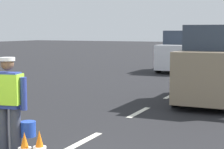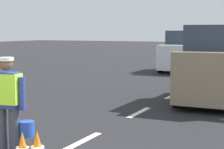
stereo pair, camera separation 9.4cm
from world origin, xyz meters
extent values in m
cube|color=silver|center=(0.00, 2.70, 0.01)|extent=(0.14, 1.40, 0.01)
cube|color=silver|center=(0.00, 5.70, 0.01)|extent=(0.14, 1.40, 0.01)
cube|color=silver|center=(0.00, 8.70, 0.01)|extent=(0.14, 1.40, 0.01)
cube|color=silver|center=(0.00, 11.70, 0.01)|extent=(0.14, 1.40, 0.01)
cube|color=silver|center=(0.00, 14.70, 0.01)|extent=(0.14, 1.40, 0.01)
cube|color=silver|center=(0.00, 17.70, 0.01)|extent=(0.14, 1.40, 0.01)
cylinder|color=#383D4C|center=(-0.85, 1.45, 0.41)|extent=(0.18, 0.18, 0.82)
cylinder|color=#383D4C|center=(-0.62, 1.50, 0.41)|extent=(0.18, 0.18, 0.82)
cube|color=navy|center=(-0.73, 1.47, 1.12)|extent=(0.44, 0.31, 0.60)
cube|color=#A5EA33|center=(-0.73, 1.47, 1.14)|extent=(0.51, 0.36, 0.51)
cylinder|color=navy|center=(-0.46, 1.53, 1.07)|extent=(0.11, 0.11, 0.55)
sphere|color=brown|center=(-0.73, 1.47, 1.56)|extent=(0.22, 0.22, 0.22)
cylinder|color=silver|center=(-0.73, 1.47, 1.64)|extent=(0.26, 0.26, 0.06)
cylinder|color=#2347B7|center=(-0.46, 1.63, 0.45)|extent=(0.26, 0.26, 0.26)
cylinder|color=white|center=(0.22, 0.99, 0.37)|extent=(0.20, 0.20, 0.06)
cylinder|color=white|center=(0.03, 0.88, 0.36)|extent=(0.20, 0.20, 0.06)
cube|color=gray|center=(1.51, 8.14, 0.87)|extent=(1.65, 4.04, 1.38)
cube|color=#2D3847|center=(1.51, 8.04, 1.91)|extent=(1.45, 2.22, 0.70)
cylinder|color=black|center=(0.67, 9.39, 0.34)|extent=(0.22, 0.68, 0.68)
cylinder|color=black|center=(0.67, 6.89, 0.34)|extent=(0.22, 0.68, 0.68)
cube|color=silver|center=(-1.69, 16.66, 0.79)|extent=(1.81, 4.18, 1.23)
cube|color=#2D3847|center=(-1.69, 16.76, 1.76)|extent=(1.60, 2.30, 0.70)
cylinder|color=black|center=(-0.76, 15.36, 0.34)|extent=(0.22, 0.68, 0.68)
cylinder|color=black|center=(-2.61, 15.36, 0.34)|extent=(0.22, 0.68, 0.68)
cylinder|color=black|center=(-0.76, 17.95, 0.34)|extent=(0.22, 0.68, 0.68)
cylinder|color=black|center=(-2.61, 17.95, 0.34)|extent=(0.22, 0.68, 0.68)
cylinder|color=black|center=(-2.64, 28.60, 0.34)|extent=(0.22, 0.68, 0.68)
cylinder|color=black|center=(-2.64, 31.00, 0.34)|extent=(0.22, 0.68, 0.68)
camera|label=1|loc=(3.59, -3.79, 2.11)|focal=63.97mm
camera|label=2|loc=(3.68, -3.75, 2.11)|focal=63.97mm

